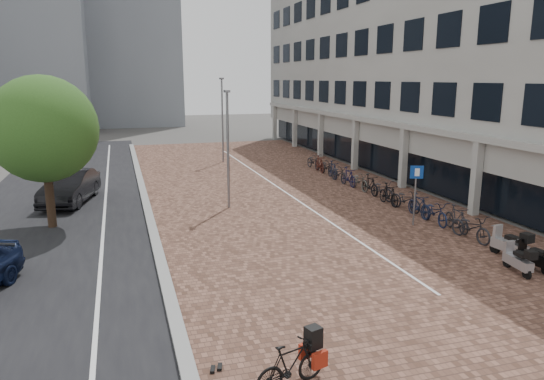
{
  "coord_description": "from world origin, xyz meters",
  "views": [
    {
      "loc": [
        -6.18,
        -14.29,
        6.01
      ],
      "look_at": [
        0.0,
        6.0,
        1.3
      ],
      "focal_mm": 33.42,
      "sensor_mm": 36.0,
      "label": 1
    }
  ],
  "objects": [
    {
      "name": "curb",
      "position": [
        -5.1,
        12.0,
        0.07
      ],
      "size": [
        0.35,
        42.0,
        0.14
      ],
      "primitive_type": "cube",
      "color": "gray",
      "rests_on": "ground"
    },
    {
      "name": "street_tree",
      "position": [
        -8.9,
        7.61,
        3.91
      ],
      "size": [
        4.23,
        4.23,
        6.15
      ],
      "color": "#382619",
      "rests_on": "ground"
    },
    {
      "name": "bike_row",
      "position": [
        6.28,
        9.05,
        0.52
      ],
      "size": [
        1.12,
        18.11,
        1.05
      ],
      "color": "black",
      "rests_on": "ground"
    },
    {
      "name": "parking_line",
      "position": [
        2.2,
        12.0,
        0.04
      ],
      "size": [
        0.1,
        30.0,
        0.0
      ],
      "primitive_type": "cube",
      "color": "white",
      "rests_on": "plaza_brick"
    },
    {
      "name": "lamp_near",
      "position": [
        -1.38,
        8.45,
        2.71
      ],
      "size": [
        0.12,
        0.12,
        5.42
      ],
      "primitive_type": "cylinder",
      "color": "slate",
      "rests_on": "ground"
    },
    {
      "name": "car_dark",
      "position": [
        -8.6,
        11.69,
        0.8
      ],
      "size": [
        2.75,
        5.1,
        1.6
      ],
      "primitive_type": "imported",
      "rotation": [
        0.0,
        0.0,
        -0.23
      ],
      "color": "black",
      "rests_on": "ground"
    },
    {
      "name": "bg_towers",
      "position": [
        -14.34,
        48.94,
        13.96
      ],
      "size": [
        33.0,
        23.0,
        32.0
      ],
      "color": "gray",
      "rests_on": "ground"
    },
    {
      "name": "street_asphalt",
      "position": [
        -9.0,
        12.0,
        0.01
      ],
      "size": [
        8.0,
        50.0,
        0.03
      ],
      "primitive_type": "cube",
      "color": "black",
      "rests_on": "ground"
    },
    {
      "name": "lane_line",
      "position": [
        -7.0,
        12.0,
        0.02
      ],
      "size": [
        0.12,
        44.0,
        0.0
      ],
      "primitive_type": "cube",
      "color": "white",
      "rests_on": "street_asphalt"
    },
    {
      "name": "parking_sign",
      "position": [
        5.33,
        3.32,
        1.71
      ],
      "size": [
        0.5,
        0.24,
        2.53
      ],
      "rotation": [
        0.0,
        0.0,
        -0.39
      ],
      "color": "slate",
      "rests_on": "ground"
    },
    {
      "name": "scooter_back",
      "position": [
        6.25,
        -1.06,
        0.54
      ],
      "size": [
        0.67,
        1.62,
        1.08
      ],
      "primitive_type": null,
      "rotation": [
        0.0,
        0.0,
        0.12
      ],
      "color": "#B0B1B6",
      "rests_on": "ground"
    },
    {
      "name": "plaza_brick",
      "position": [
        2.0,
        12.0,
        0.01
      ],
      "size": [
        14.5,
        42.0,
        0.04
      ],
      "primitive_type": "cube",
      "color": "brown",
      "rests_on": "ground"
    },
    {
      "name": "lamp_far",
      "position": [
        1.05,
        21.66,
        2.98
      ],
      "size": [
        0.12,
        0.12,
        5.97
      ],
      "primitive_type": "cylinder",
      "color": "slate",
      "rests_on": "ground"
    },
    {
      "name": "shoes",
      "position": [
        -4.52,
        -4.85,
        0.04
      ],
      "size": [
        0.38,
        0.35,
        0.08
      ],
      "primitive_type": null,
      "rotation": [
        0.0,
        0.0,
        -0.27
      ],
      "color": "black",
      "rests_on": "ground"
    },
    {
      "name": "office_building",
      "position": [
        12.97,
        16.0,
        8.44
      ],
      "size": [
        8.4,
        40.0,
        15.0
      ],
      "color": "#ACACA7",
      "rests_on": "ground"
    },
    {
      "name": "ground",
      "position": [
        0.0,
        0.0,
        0.0
      ],
      "size": [
        140.0,
        140.0,
        0.0
      ],
      "primitive_type": "plane",
      "color": "#474442",
      "rests_on": "ground"
    },
    {
      "name": "scooter_mid",
      "position": [
        6.23,
        -2.17,
        0.47
      ],
      "size": [
        0.59,
        1.42,
        0.95
      ],
      "primitive_type": null,
      "rotation": [
        0.0,
        0.0,
        0.12
      ],
      "color": "black",
      "rests_on": "ground"
    },
    {
      "name": "scooter_front",
      "position": [
        5.53,
        -2.23,
        0.47
      ],
      "size": [
        0.6,
        1.42,
        0.95
      ],
      "primitive_type": null,
      "rotation": [
        0.0,
        0.0,
        -0.13
      ],
      "color": "#AAA9AE",
      "rests_on": "ground"
    },
    {
      "name": "hero_bike",
      "position": [
        -3.22,
        -5.84,
        0.51
      ],
      "size": [
        1.7,
        0.91,
        1.16
      ],
      "rotation": [
        0.0,
        0.0,
        1.86
      ],
      "color": "black",
      "rests_on": "ground"
    }
  ]
}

